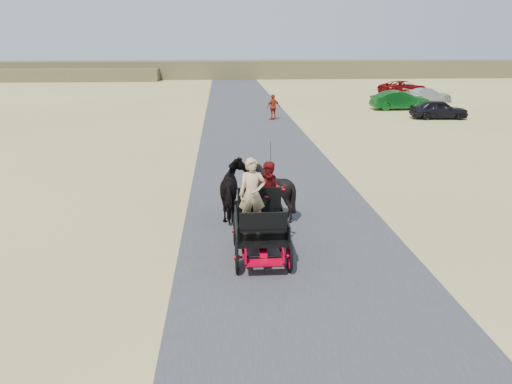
{
  "coord_description": "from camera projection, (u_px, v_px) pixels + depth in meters",
  "views": [
    {
      "loc": [
        -1.83,
        -10.46,
        5.23
      ],
      "look_at": [
        -0.92,
        2.67,
        1.2
      ],
      "focal_mm": 35.0,
      "sensor_mm": 36.0,
      "label": 1
    }
  ],
  "objects": [
    {
      "name": "horse_right",
      "position": [
        271.0,
        189.0,
        15.24
      ],
      "size": [
        1.37,
        1.54,
        1.7
      ],
      "primitive_type": "imported",
      "rotation": [
        0.0,
        0.0,
        3.14
      ],
      "color": "black",
      "rests_on": "ground"
    },
    {
      "name": "driver_man",
      "position": [
        252.0,
        194.0,
        12.15
      ],
      "size": [
        0.66,
        0.43,
        1.8
      ],
      "primitive_type": "imported",
      "color": "tan",
      "rests_on": "carriage"
    },
    {
      "name": "passenger_woman",
      "position": [
        270.0,
        192.0,
        12.74
      ],
      "size": [
        0.77,
        0.6,
        1.58
      ],
      "primitive_type": "imported",
      "color": "#660C0F",
      "rests_on": "carriage"
    },
    {
      "name": "horse_left",
      "position": [
        235.0,
        190.0,
        15.17
      ],
      "size": [
        0.91,
        2.01,
        1.7
      ],
      "primitive_type": "imported",
      "rotation": [
        0.0,
        0.0,
        3.14
      ],
      "color": "black",
      "rests_on": "ground"
    },
    {
      "name": "car_a",
      "position": [
        439.0,
        109.0,
        34.23
      ],
      "size": [
        3.91,
        1.8,
        1.3
      ],
      "primitive_type": "imported",
      "rotation": [
        0.0,
        0.0,
        1.5
      ],
      "color": "black",
      "rests_on": "ground"
    },
    {
      "name": "carriage",
      "position": [
        260.0,
        243.0,
        12.48
      ],
      "size": [
        1.3,
        2.4,
        0.72
      ],
      "primitive_type": null,
      "color": "black",
      "rests_on": "ground"
    },
    {
      "name": "ridge_far",
      "position": [
        233.0,
        69.0,
        70.42
      ],
      "size": [
        140.0,
        6.0,
        2.4
      ],
      "primitive_type": "cube",
      "color": "brown",
      "rests_on": "ground"
    },
    {
      "name": "pedestrian",
      "position": [
        273.0,
        107.0,
        33.69
      ],
      "size": [
        1.09,
        0.83,
        1.73
      ],
      "primitive_type": "imported",
      "rotation": [
        0.0,
        0.0,
        3.61
      ],
      "color": "#A12712",
      "rests_on": "ground"
    },
    {
      "name": "ground",
      "position": [
        303.0,
        274.0,
        11.63
      ],
      "size": [
        140.0,
        140.0,
        0.0
      ],
      "primitive_type": "plane",
      "color": "tan"
    },
    {
      "name": "road",
      "position": [
        303.0,
        273.0,
        11.63
      ],
      "size": [
        6.0,
        140.0,
        0.01
      ],
      "primitive_type": "cube",
      "color": "#38383A",
      "rests_on": "ground"
    },
    {
      "name": "car_d",
      "position": [
        403.0,
        88.0,
        49.21
      ],
      "size": [
        5.41,
        3.66,
        1.38
      ],
      "primitive_type": "imported",
      "rotation": [
        0.0,
        0.0,
        1.87
      ],
      "color": "maroon",
      "rests_on": "ground"
    },
    {
      "name": "car_b",
      "position": [
        400.0,
        100.0,
        38.69
      ],
      "size": [
        4.44,
        1.69,
        1.45
      ],
      "primitive_type": "imported",
      "rotation": [
        0.0,
        0.0,
        1.61
      ],
      "color": "#0C4C19",
      "rests_on": "ground"
    },
    {
      "name": "ridge_near",
      "position": [
        4.0,
        75.0,
        64.74
      ],
      "size": [
        40.0,
        4.0,
        1.6
      ],
      "primitive_type": "cube",
      "color": "brown",
      "rests_on": "ground"
    },
    {
      "name": "car_c",
      "position": [
        428.0,
        95.0,
        43.52
      ],
      "size": [
        4.32,
        2.07,
        1.21
      ],
      "primitive_type": "imported",
      "rotation": [
        0.0,
        0.0,
        1.66
      ],
      "color": "silver",
      "rests_on": "ground"
    }
  ]
}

